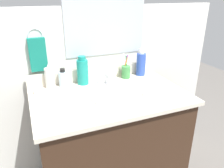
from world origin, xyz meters
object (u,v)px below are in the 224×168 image
object	(u,v)px
faucet	(107,81)
bottle_mouthwash_teal	(83,71)
hand_towel	(38,55)
cup_green	(126,71)
bottle_gel_clear	(63,79)
bottle_lotion_white	(50,77)
soap_bar	(39,91)
bottle_shampoo_blue	(141,63)

from	to	relation	value
faucet	bottle_mouthwash_teal	distance (m)	0.18
hand_towel	cup_green	bearing A→B (deg)	-7.84
bottle_mouthwash_teal	cup_green	distance (m)	0.33
hand_towel	faucet	bearing A→B (deg)	-19.45
bottle_gel_clear	cup_green	size ratio (longest dim) A/B	0.69
bottle_mouthwash_teal	bottle_lotion_white	bearing A→B (deg)	176.23
bottle_gel_clear	bottle_lotion_white	world-z (taller)	bottle_lotion_white
bottle_gel_clear	bottle_mouthwash_teal	distance (m)	0.14
bottle_mouthwash_teal	cup_green	bearing A→B (deg)	-1.23
faucet	cup_green	size ratio (longest dim) A/B	0.87
bottle_gel_clear	bottle_lotion_white	xyz separation A→B (m)	(-0.09, 0.01, 0.02)
hand_towel	bottle_mouthwash_teal	bearing A→B (deg)	-15.50
hand_towel	cup_green	distance (m)	0.63
hand_towel	bottle_gel_clear	bearing A→B (deg)	-25.98
bottle_gel_clear	hand_towel	bearing A→B (deg)	154.02
bottle_lotion_white	cup_green	size ratio (longest dim) A/B	0.94
bottle_mouthwash_teal	cup_green	world-z (taller)	bottle_mouthwash_teal
faucet	bottle_mouthwash_teal	xyz separation A→B (m)	(-0.15, 0.07, 0.06)
faucet	bottle_lotion_white	xyz separation A→B (m)	(-0.37, 0.09, 0.05)
hand_towel	cup_green	world-z (taller)	hand_towel
bottle_gel_clear	bottle_lotion_white	distance (m)	0.09
bottle_lotion_white	cup_green	world-z (taller)	cup_green
hand_towel	bottle_lotion_white	bearing A→B (deg)	-49.62
faucet	soap_bar	size ratio (longest dim) A/B	2.50
bottle_shampoo_blue	bottle_mouthwash_teal	size ratio (longest dim) A/B	1.05
faucet	bottle_lotion_white	distance (m)	0.39
bottle_lotion_white	soap_bar	world-z (taller)	bottle_lotion_white
hand_towel	bottle_lotion_white	xyz separation A→B (m)	(0.05, -0.06, -0.15)
hand_towel	bottle_mouthwash_teal	xyz separation A→B (m)	(0.27, -0.08, -0.13)
bottle_gel_clear	soap_bar	size ratio (longest dim) A/B	1.99
bottle_shampoo_blue	soap_bar	distance (m)	0.77
bottle_gel_clear	bottle_shampoo_blue	bearing A→B (deg)	-0.47
bottle_lotion_white	soap_bar	xyz separation A→B (m)	(-0.08, -0.06, -0.06)
bottle_mouthwash_teal	bottle_shampoo_blue	bearing A→B (deg)	0.46
cup_green	soap_bar	xyz separation A→B (m)	(-0.63, -0.04, -0.04)
bottle_shampoo_blue	bottle_gel_clear	xyz separation A→B (m)	(-0.60, 0.00, -0.04)
bottle_gel_clear	faucet	bearing A→B (deg)	-16.08
bottle_gel_clear	bottle_mouthwash_teal	bearing A→B (deg)	-3.60
faucet	soap_bar	xyz separation A→B (m)	(-0.46, 0.03, -0.02)
faucet	bottle_shampoo_blue	xyz separation A→B (m)	(0.31, 0.08, 0.07)
bottle_gel_clear	cup_green	xyz separation A→B (m)	(0.47, -0.02, -0.00)
bottle_lotion_white	faucet	bearing A→B (deg)	-13.38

